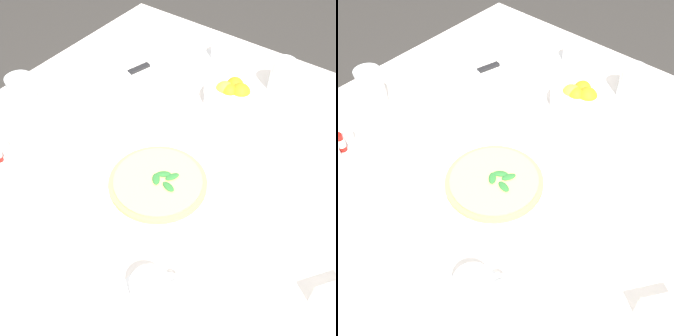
% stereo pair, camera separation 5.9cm
% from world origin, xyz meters
% --- Properties ---
extents(ground_plane, '(8.00, 8.00, 0.00)m').
position_xyz_m(ground_plane, '(0.00, 0.00, 0.00)').
color(ground_plane, '#33302D').
extents(dining_table, '(1.22, 1.22, 0.73)m').
position_xyz_m(dining_table, '(0.00, 0.00, 0.61)').
color(dining_table, white).
rests_on(dining_table, ground_plane).
extents(pizza_plate, '(0.32, 0.32, 0.02)m').
position_xyz_m(pizza_plate, '(0.11, 0.02, 0.74)').
color(pizza_plate, white).
rests_on(pizza_plate, dining_table).
extents(pizza, '(0.24, 0.24, 0.02)m').
position_xyz_m(pizza, '(0.11, 0.02, 0.75)').
color(pizza, '#DBAD60').
rests_on(pizza, pizza_plate).
extents(coffee_cup_left_edge, '(0.13, 0.13, 0.07)m').
position_xyz_m(coffee_cup_left_edge, '(0.34, 0.18, 0.76)').
color(coffee_cup_left_edge, white).
rests_on(coffee_cup_left_edge, dining_table).
extents(coffee_cup_far_right, '(0.13, 0.13, 0.06)m').
position_xyz_m(coffee_cup_far_right, '(-0.46, -0.15, 0.76)').
color(coffee_cup_far_right, white).
rests_on(coffee_cup_far_right, dining_table).
extents(water_glass_back_corner, '(0.07, 0.07, 0.10)m').
position_xyz_m(water_glass_back_corner, '(-0.42, 0.08, 0.77)').
color(water_glass_back_corner, white).
rests_on(water_glass_back_corner, dining_table).
extents(water_glass_near_left, '(0.07, 0.07, 0.13)m').
position_xyz_m(water_glass_near_left, '(0.11, -0.44, 0.79)').
color(water_glass_near_left, white).
rests_on(water_glass_near_left, dining_table).
extents(napkin_folded, '(0.25, 0.19, 0.02)m').
position_xyz_m(napkin_folded, '(-0.18, -0.32, 0.74)').
color(napkin_folded, white).
rests_on(napkin_folded, dining_table).
extents(dinner_knife, '(0.19, 0.07, 0.01)m').
position_xyz_m(dinner_knife, '(-0.18, -0.32, 0.75)').
color(dinner_knife, silver).
rests_on(dinner_knife, napkin_folded).
extents(citrus_bowl, '(0.15, 0.15, 0.07)m').
position_xyz_m(citrus_bowl, '(-0.29, -0.01, 0.76)').
color(citrus_bowl, white).
rests_on(citrus_bowl, dining_table).
extents(pepper_shaker, '(0.03, 0.03, 0.06)m').
position_xyz_m(pepper_shaker, '(0.25, -0.38, 0.75)').
color(pepper_shaker, white).
rests_on(pepper_shaker, dining_table).
extents(menu_card, '(0.07, 0.06, 0.06)m').
position_xyz_m(menu_card, '(0.13, 0.46, 0.76)').
color(menu_card, white).
rests_on(menu_card, dining_table).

